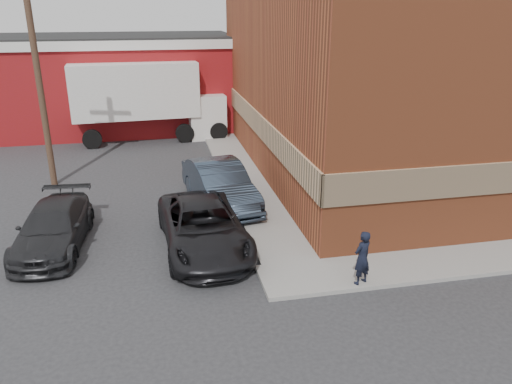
{
  "coord_description": "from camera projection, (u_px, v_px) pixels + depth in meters",
  "views": [
    {
      "loc": [
        -3.1,
        -12.65,
        7.26
      ],
      "look_at": [
        -0.1,
        1.77,
        1.74
      ],
      "focal_mm": 35.0,
      "sensor_mm": 36.0,
      "label": 1
    }
  ],
  "objects": [
    {
      "name": "utility_pole",
      "position": [
        38.0,
        73.0,
        19.89
      ],
      "size": [
        2.0,
        0.26,
        9.0
      ],
      "color": "#4D3626",
      "rests_on": "ground"
    },
    {
      "name": "sidewalk_west",
      "position": [
        239.0,
        171.0,
        23.08
      ],
      "size": [
        1.8,
        18.0,
        0.12
      ],
      "primitive_type": "cube",
      "color": "gray",
      "rests_on": "ground"
    },
    {
      "name": "suv_a",
      "position": [
        203.0,
        227.0,
        15.62
      ],
      "size": [
        2.78,
        5.51,
        1.49
      ],
      "primitive_type": "imported",
      "rotation": [
        0.0,
        0.0,
        0.06
      ],
      "color": "black",
      "rests_on": "ground"
    },
    {
      "name": "man",
      "position": [
        362.0,
        258.0,
        13.41
      ],
      "size": [
        0.67,
        0.58,
        1.55
      ],
      "primitive_type": "imported",
      "rotation": [
        0.0,
        0.0,
        3.58
      ],
      "color": "black",
      "rests_on": "sidewalk_south"
    },
    {
      "name": "box_truck",
      "position": [
        151.0,
        95.0,
        27.97
      ],
      "size": [
        9.01,
        3.23,
        4.37
      ],
      "rotation": [
        0.0,
        0.0,
        0.07
      ],
      "color": "white",
      "rests_on": "ground"
    },
    {
      "name": "warehouse",
      "position": [
        103.0,
        82.0,
        30.94
      ],
      "size": [
        16.3,
        8.3,
        5.6
      ],
      "color": "maroon",
      "rests_on": "ground"
    },
    {
      "name": "suv_b",
      "position": [
        53.0,
        228.0,
        15.74
      ],
      "size": [
        2.27,
        4.83,
        1.36
      ],
      "primitive_type": "imported",
      "rotation": [
        0.0,
        0.0,
        -0.08
      ],
      "color": "#232426",
      "rests_on": "ground"
    },
    {
      "name": "ground",
      "position": [
        271.0,
        267.0,
        14.74
      ],
      "size": [
        90.0,
        90.0,
        0.0
      ],
      "primitive_type": "plane",
      "color": "#28282B",
      "rests_on": "ground"
    },
    {
      "name": "sedan",
      "position": [
        220.0,
        185.0,
        19.02
      ],
      "size": [
        2.61,
        5.34,
        1.69
      ],
      "primitive_type": "imported",
      "rotation": [
        0.0,
        0.0,
        0.17
      ],
      "color": "#2A3646",
      "rests_on": "ground"
    },
    {
      "name": "brick_building",
      "position": [
        406.0,
        65.0,
        22.96
      ],
      "size": [
        14.25,
        18.25,
        9.36
      ],
      "color": "#9C4928",
      "rests_on": "ground"
    }
  ]
}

